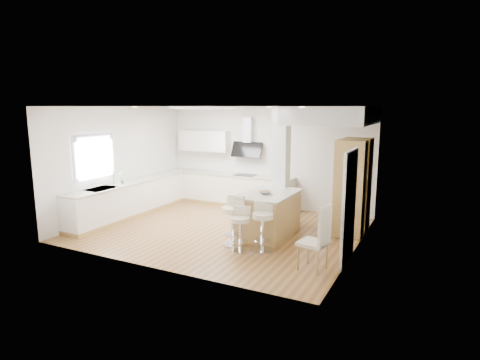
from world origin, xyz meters
The scene contains 18 objects.
ground centered at (0.00, 0.00, 0.00)m, with size 6.00×6.00×0.00m, color olive.
ceiling centered at (0.00, 0.00, 0.00)m, with size 6.00×5.00×0.02m, color silver.
wall_back centered at (0.00, 2.50, 1.40)m, with size 6.00×0.04×2.80m, color white.
wall_left centered at (-3.00, 0.00, 1.40)m, with size 0.04×5.00×2.80m, color white.
wall_right centered at (3.00, 0.00, 1.40)m, with size 0.04×5.00×2.80m, color white.
skylight centered at (-0.79, 0.60, 2.77)m, with size 4.10×2.10×0.06m.
window_left centered at (-2.96, -0.90, 1.69)m, with size 0.06×1.28×1.07m.
doorway_right centered at (2.97, -0.60, 1.00)m, with size 0.05×1.00×2.10m.
counter_left centered at (-2.70, 0.23, 0.46)m, with size 0.63×4.50×1.35m.
counter_back centered at (-0.91, 2.22, 0.70)m, with size 3.62×0.63×2.50m.
pillar centered at (1.05, 0.95, 1.40)m, with size 0.35×0.35×2.80m.
soffit centered at (2.10, 1.40, 2.60)m, with size 1.78×2.20×0.40m.
oven_column centered at (2.68, 1.23, 1.05)m, with size 0.63×1.21×2.10m.
peninsula centered at (1.11, 0.10, 0.48)m, with size 1.07×1.59×1.03m.
bar_stool_a centered at (0.70, -0.80, 0.57)m, with size 0.47×0.47×1.01m.
bar_stool_b centered at (1.00, -1.04, 0.49)m, with size 0.49×0.49×0.87m.
bar_stool_c centered at (1.38, -0.82, 0.54)m, with size 0.55×0.55×0.96m.
dining_chair centered at (2.63, -1.32, 0.63)m, with size 0.53×0.53×1.18m.
Camera 1 is at (4.39, -7.75, 2.80)m, focal length 30.00 mm.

